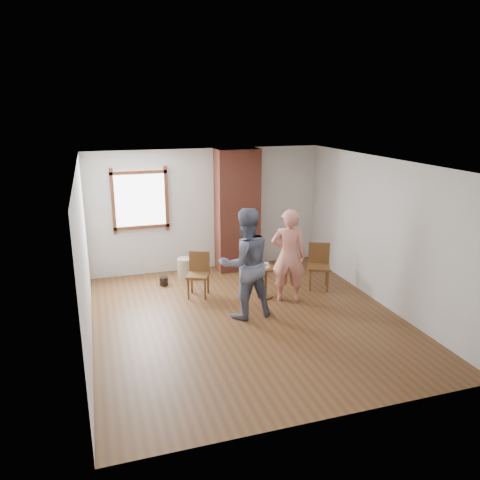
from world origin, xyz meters
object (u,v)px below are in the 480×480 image
person_pink (289,256)px  stoneware_crock (185,268)px  dining_chair_left (199,272)px  side_table (265,277)px  man (245,263)px  dining_chair_right (319,263)px

person_pink → stoneware_crock: bearing=-26.4°
stoneware_crock → dining_chair_left: bearing=-86.3°
dining_chair_left → side_table: size_ratio=1.38×
dining_chair_left → man: 1.33m
dining_chair_left → dining_chair_right: dining_chair_right is taller
dining_chair_right → man: 2.00m
side_table → person_pink: (0.34, -0.27, 0.46)m
side_table → man: man is taller
dining_chair_right → person_pink: 1.01m
dining_chair_left → stoneware_crock: bearing=117.1°
dining_chair_left → man: man is taller
man → person_pink: bearing=-163.4°
stoneware_crock → dining_chair_left: 1.03m
man → side_table: bearing=-138.3°
dining_chair_right → person_pink: person_pink is taller
side_table → man: size_ratio=0.32×
dining_chair_right → side_table: (-1.17, -0.17, -0.09)m
stoneware_crock → person_pink: 2.42m
side_table → dining_chair_right: bearing=8.1°
stoneware_crock → man: size_ratio=0.22×
side_table → man: (-0.60, -0.64, 0.53)m
stoneware_crock → person_pink: person_pink is taller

